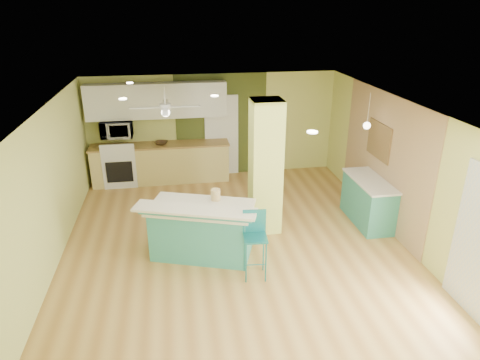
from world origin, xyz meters
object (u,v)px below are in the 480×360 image
(bar_stool, at_px, (255,234))
(fruit_bowl, at_px, (161,143))
(peninsula, at_px, (202,229))
(side_counter, at_px, (368,201))
(canister, at_px, (216,195))

(bar_stool, xyz_separation_m, fruit_bowl, (-1.44, 4.12, 0.24))
(peninsula, relative_size, fruit_bowl, 7.01)
(side_counter, height_order, canister, canister)
(bar_stool, bearing_deg, canister, 122.98)
(peninsula, relative_size, canister, 10.74)
(canister, bearing_deg, peninsula, -140.41)
(bar_stool, bearing_deg, peninsula, 142.28)
(side_counter, distance_m, canister, 3.11)
(bar_stool, height_order, side_counter, bar_stool)
(bar_stool, distance_m, fruit_bowl, 4.37)
(side_counter, bearing_deg, peninsula, -168.61)
(peninsula, distance_m, bar_stool, 1.08)
(side_counter, distance_m, fruit_bowl, 4.85)
(side_counter, bearing_deg, fruit_bowl, 145.35)
(side_counter, bearing_deg, bar_stool, -151.32)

